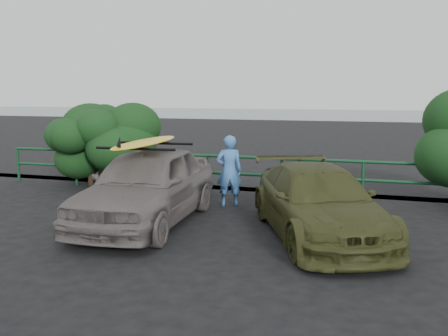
% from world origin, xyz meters
% --- Properties ---
extents(ground, '(80.00, 80.00, 0.00)m').
position_xyz_m(ground, '(0.00, 0.00, 0.00)').
color(ground, black).
extents(ocean, '(200.00, 200.00, 0.00)m').
position_xyz_m(ocean, '(0.00, 60.00, 0.00)').
color(ocean, slate).
rests_on(ocean, ground).
extents(guardrail, '(14.00, 0.08, 1.04)m').
position_xyz_m(guardrail, '(0.00, 5.00, 0.52)').
color(guardrail, '#134526').
rests_on(guardrail, ground).
extents(shrub_left, '(3.20, 2.40, 2.11)m').
position_xyz_m(shrub_left, '(-4.80, 5.40, 1.05)').
color(shrub_left, '#153B16').
rests_on(shrub_left, ground).
extents(sedan, '(2.09, 4.70, 1.57)m').
position_xyz_m(sedan, '(-1.16, 1.71, 0.78)').
color(sedan, slate).
rests_on(sedan, ground).
extents(olive_vehicle, '(3.47, 4.82, 1.30)m').
position_xyz_m(olive_vehicle, '(2.29, 1.76, 0.65)').
color(olive_vehicle, '#3D401C').
rests_on(olive_vehicle, ground).
extents(man, '(0.72, 0.60, 1.68)m').
position_xyz_m(man, '(0.00, 3.70, 0.84)').
color(man, '#427BC8').
rests_on(man, ground).
extents(roof_rack, '(1.68, 1.22, 0.05)m').
position_xyz_m(roof_rack, '(-1.16, 1.71, 1.60)').
color(roof_rack, black).
rests_on(roof_rack, sedan).
extents(surfboard, '(0.76, 2.96, 0.09)m').
position_xyz_m(surfboard, '(-1.16, 1.71, 1.67)').
color(surfboard, yellow).
rests_on(surfboard, roof_rack).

